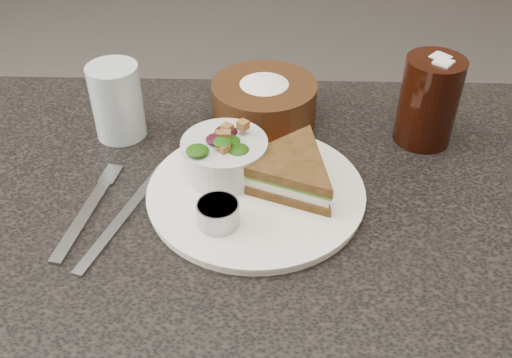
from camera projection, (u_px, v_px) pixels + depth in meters
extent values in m
cylinder|color=white|center=(256.00, 192.00, 0.78)|extent=(0.29, 0.29, 0.01)
cylinder|color=#93969A|center=(218.00, 214.00, 0.71)|extent=(0.07, 0.07, 0.03)
cone|color=#FD5708|center=(283.00, 145.00, 0.83)|extent=(0.09, 0.09, 0.03)
cube|color=gray|center=(85.00, 215.00, 0.75)|extent=(0.04, 0.18, 0.00)
cube|color=#91939A|center=(125.00, 215.00, 0.75)|extent=(0.08, 0.22, 0.00)
cylinder|color=#AEBBC1|center=(117.00, 101.00, 0.87)|extent=(0.10, 0.10, 0.12)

